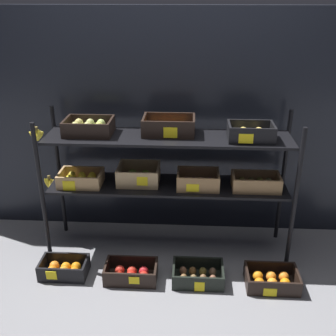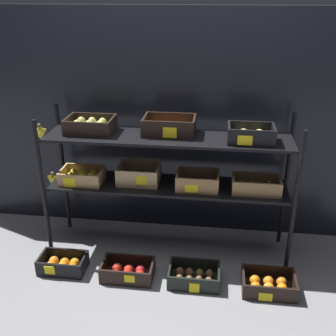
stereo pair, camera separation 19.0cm
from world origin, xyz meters
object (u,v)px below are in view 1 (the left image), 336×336
(display_rack, at_px, (164,161))
(crate_ground_kiwi, at_px, (198,275))
(crate_ground_orange, at_px, (64,269))
(crate_ground_right_orange, at_px, (271,280))
(crate_ground_apple_red, at_px, (131,273))

(display_rack, height_order, crate_ground_kiwi, display_rack)
(crate_ground_orange, height_order, crate_ground_kiwi, crate_ground_orange)
(display_rack, xyz_separation_m, crate_ground_right_orange, (0.79, -0.42, -0.72))
(crate_ground_apple_red, distance_m, crate_ground_kiwi, 0.49)
(crate_ground_apple_red, xyz_separation_m, crate_ground_right_orange, (1.01, -0.02, -0.00))
(crate_ground_apple_red, xyz_separation_m, crate_ground_kiwi, (0.49, 0.01, -0.00))
(crate_ground_apple_red, relative_size, crate_ground_right_orange, 1.02)
(crate_ground_apple_red, height_order, crate_ground_right_orange, crate_ground_apple_red)
(display_rack, bearing_deg, crate_ground_kiwi, -55.88)
(crate_ground_apple_red, bearing_deg, crate_ground_orange, 177.76)
(crate_ground_orange, bearing_deg, crate_ground_kiwi, -0.59)
(crate_ground_orange, xyz_separation_m, crate_ground_apple_red, (0.50, -0.02, -0.00))
(crate_ground_right_orange, bearing_deg, display_rack, 151.95)
(crate_ground_orange, bearing_deg, crate_ground_apple_red, -2.24)
(crate_ground_apple_red, bearing_deg, crate_ground_right_orange, -0.88)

